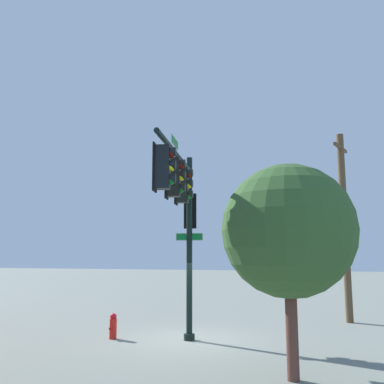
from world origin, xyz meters
The scene contains 5 objects.
ground_plane centered at (0.00, 0.00, 0.00)m, with size 120.00×120.00×0.00m, color gray.
signal_pole_assembly centered at (1.52, 0.20, 4.40)m, with size 5.47×1.29×6.13m.
utility_pole centered at (-5.18, 5.42, 4.13)m, with size 1.74×0.69×8.02m.
fire_hydrant centered at (0.49, -2.51, 0.41)m, with size 0.33×0.24×0.83m.
tree_near centered at (3.62, 3.45, 3.33)m, with size 3.14×3.14×4.91m.
Camera 1 is at (13.61, 3.88, 2.79)m, focal length 38.75 mm.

